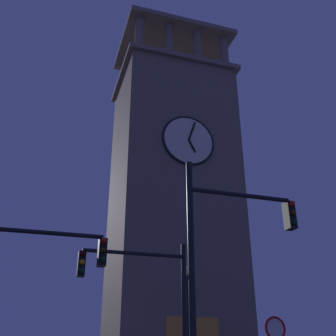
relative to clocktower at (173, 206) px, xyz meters
The scene contains 5 objects.
clocktower is the anchor object (origin of this frame).
traffic_signal_near 20.02m from the clocktower, 59.46° to the left, with size 3.39×0.41×5.77m.
traffic_signal_mid 19.93m from the clocktower, 75.83° to the left, with size 3.01×0.41×6.59m.
traffic_signal_far 17.33m from the clocktower, 69.22° to the left, with size 3.45×0.41×5.37m.
street_lamp 14.00m from the clocktower, 74.69° to the left, with size 0.44×0.44×5.35m.
Camera 1 is at (6.41, 22.38, 2.08)m, focal length 43.57 mm.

